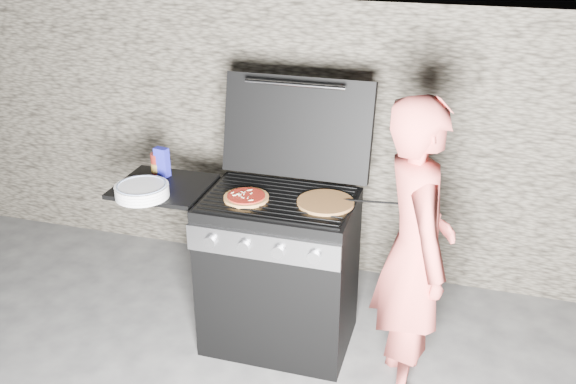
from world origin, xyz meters
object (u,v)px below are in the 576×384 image
(sauce_jar, at_px, (158,164))
(person, at_px, (415,252))
(gas_grill, at_px, (237,265))
(pizza_topped, at_px, (246,197))

(sauce_jar, height_order, person, person)
(gas_grill, xyz_separation_m, sauce_jar, (-0.51, 0.13, 0.51))
(pizza_topped, bearing_deg, gas_grill, 144.29)
(pizza_topped, xyz_separation_m, sauce_jar, (-0.60, 0.20, 0.04))
(person, bearing_deg, sauce_jar, 58.58)
(gas_grill, distance_m, sauce_jar, 0.73)
(sauce_jar, bearing_deg, pizza_topped, -18.13)
(gas_grill, height_order, pizza_topped, pizza_topped)
(person, bearing_deg, gas_grill, 60.49)
(pizza_topped, xyz_separation_m, person, (0.89, -0.09, -0.14))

